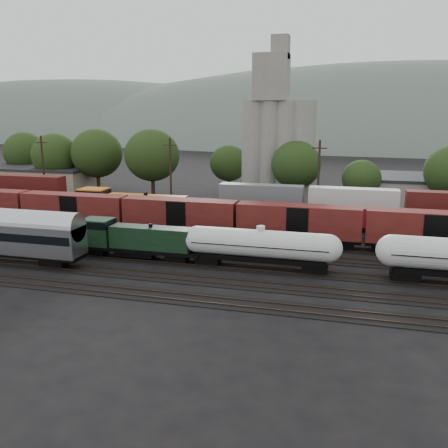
% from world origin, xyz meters
% --- Properties ---
extents(ground, '(600.00, 600.00, 0.00)m').
position_xyz_m(ground, '(0.00, 0.00, 0.00)').
color(ground, black).
extents(tracks, '(180.00, 33.20, 0.20)m').
position_xyz_m(tracks, '(0.00, 0.00, 0.05)').
color(tracks, black).
rests_on(tracks, ground).
extents(green_locomotive, '(15.48, 2.73, 4.10)m').
position_xyz_m(green_locomotive, '(-6.72, -5.00, 2.36)').
color(green_locomotive, black).
rests_on(green_locomotive, ground).
extents(tank_car_a, '(16.84, 3.01, 4.41)m').
position_xyz_m(tank_car_a, '(8.35, -5.00, 2.63)').
color(tank_car_a, silver).
rests_on(tank_car_a, ground).
extents(orange_locomotive, '(19.64, 3.27, 4.91)m').
position_xyz_m(orange_locomotive, '(-14.54, 10.00, 2.78)').
color(orange_locomotive, black).
rests_on(orange_locomotive, ground).
extents(boxcar_string, '(169.00, 2.90, 4.20)m').
position_xyz_m(boxcar_string, '(11.13, 5.00, 3.12)').
color(boxcar_string, black).
rests_on(boxcar_string, ground).
extents(container_wall, '(167.34, 2.60, 5.80)m').
position_xyz_m(container_wall, '(8.66, 15.00, 2.74)').
color(container_wall, black).
rests_on(container_wall, ground).
extents(grain_silo, '(13.40, 5.00, 29.00)m').
position_xyz_m(grain_silo, '(3.28, 36.00, 11.26)').
color(grain_silo, gray).
rests_on(grain_silo, ground).
extents(industrial_sheds, '(119.38, 17.26, 5.10)m').
position_xyz_m(industrial_sheds, '(6.63, 35.25, 2.56)').
color(industrial_sheds, '#9E937F').
rests_on(industrial_sheds, ground).
extents(tree_band, '(165.31, 18.79, 14.47)m').
position_xyz_m(tree_band, '(-2.17, 34.24, 7.45)').
color(tree_band, black).
rests_on(tree_band, ground).
extents(utility_poles, '(122.20, 0.36, 12.00)m').
position_xyz_m(utility_poles, '(0.00, 22.00, 6.21)').
color(utility_poles, black).
rests_on(utility_poles, ground).
extents(distant_hills, '(860.00, 286.00, 130.00)m').
position_xyz_m(distant_hills, '(23.92, 260.00, -20.56)').
color(distant_hills, '#59665B').
rests_on(distant_hills, ground).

